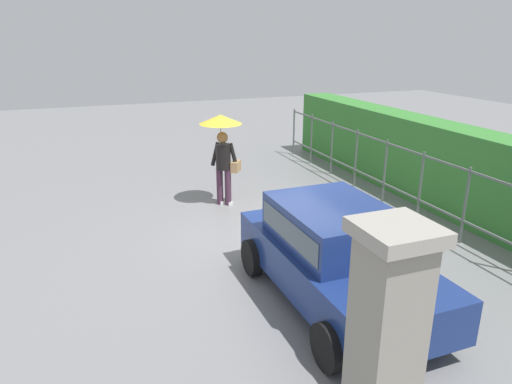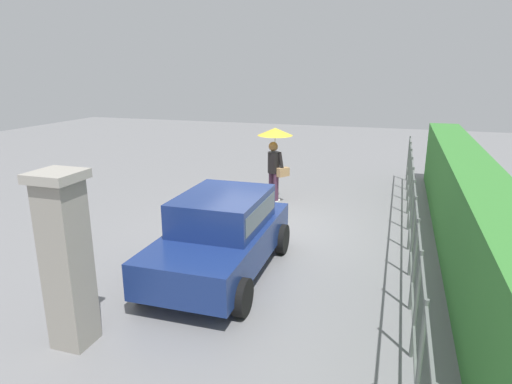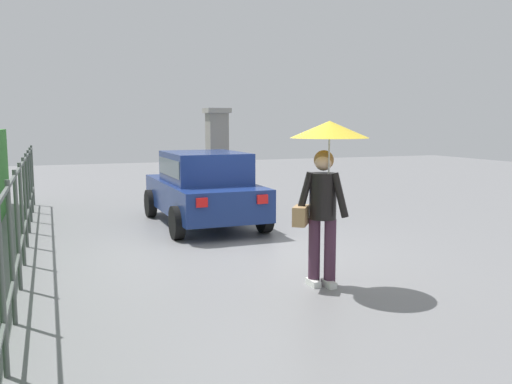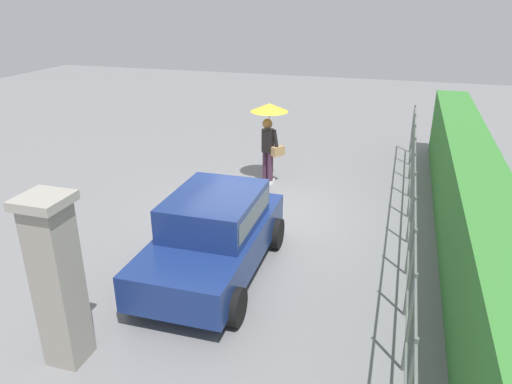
# 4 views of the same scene
# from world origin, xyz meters

# --- Properties ---
(ground_plane) EXTENTS (40.00, 40.00, 0.00)m
(ground_plane) POSITION_xyz_m (0.00, 0.00, 0.00)
(ground_plane) COLOR slate
(car) EXTENTS (3.76, 1.89, 1.48)m
(car) POSITION_xyz_m (2.37, -0.03, 0.80)
(car) COLOR navy
(car) RESTS_ON ground
(pedestrian) EXTENTS (0.97, 0.97, 2.09)m
(pedestrian) POSITION_xyz_m (-2.26, -0.32, 1.54)
(pedestrian) COLOR #47283D
(pedestrian) RESTS_ON ground
(gate_pillar) EXTENTS (0.60, 0.60, 2.42)m
(gate_pillar) POSITION_xyz_m (5.03, -1.13, 1.24)
(gate_pillar) COLOR gray
(gate_pillar) RESTS_ON ground
(fence_section) EXTENTS (12.54, 0.05, 1.50)m
(fence_section) POSITION_xyz_m (0.20, 3.27, 0.83)
(fence_section) COLOR #59605B
(fence_section) RESTS_ON ground
(hedge_row) EXTENTS (13.49, 0.90, 1.90)m
(hedge_row) POSITION_xyz_m (0.20, 4.29, 0.95)
(hedge_row) COLOR #387F33
(hedge_row) RESTS_ON ground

